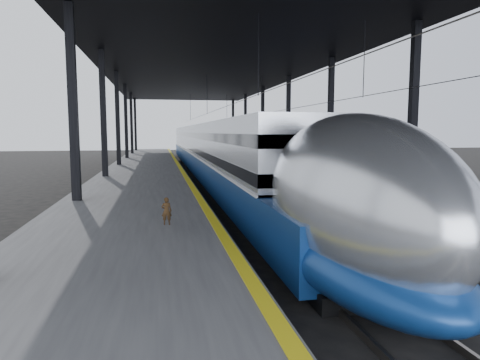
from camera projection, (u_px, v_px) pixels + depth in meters
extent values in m
plane|color=black|center=(234.00, 248.00, 14.26)|extent=(160.00, 160.00, 0.00)
cube|color=#4C4C4F|center=(144.00, 175.00, 33.07)|extent=(6.00, 80.00, 1.00)
cube|color=yellow|center=(181.00, 168.00, 33.54)|extent=(0.30, 80.00, 0.01)
cube|color=slate|center=(206.00, 179.00, 34.01)|extent=(0.08, 80.00, 0.16)
cube|color=slate|center=(224.00, 179.00, 34.28)|extent=(0.08, 80.00, 0.16)
cube|color=slate|center=(267.00, 178.00, 34.95)|extent=(0.08, 80.00, 0.16)
cube|color=slate|center=(284.00, 178.00, 35.22)|extent=(0.08, 80.00, 0.16)
cube|color=black|center=(73.00, 116.00, 17.55)|extent=(0.35, 0.35, 9.00)
cube|color=black|center=(413.00, 118.00, 20.43)|extent=(0.35, 0.35, 9.00)
cube|color=black|center=(104.00, 122.00, 27.31)|extent=(0.35, 0.35, 9.00)
cube|color=black|center=(330.00, 123.00, 30.19)|extent=(0.35, 0.35, 9.00)
cube|color=black|center=(118.00, 124.00, 37.07)|extent=(0.35, 0.35, 9.00)
cube|color=black|center=(288.00, 125.00, 39.95)|extent=(0.35, 0.35, 9.00)
cube|color=black|center=(126.00, 126.00, 46.83)|extent=(0.35, 0.35, 9.00)
cube|color=black|center=(263.00, 126.00, 49.71)|extent=(0.35, 0.35, 9.00)
cube|color=black|center=(132.00, 127.00, 56.59)|extent=(0.35, 0.35, 9.00)
cube|color=black|center=(245.00, 127.00, 59.47)|extent=(0.35, 0.35, 9.00)
cube|color=black|center=(135.00, 128.00, 66.35)|extent=(0.35, 0.35, 9.00)
cube|color=black|center=(233.00, 128.00, 69.23)|extent=(0.35, 0.35, 9.00)
cube|color=black|center=(213.00, 62.00, 33.10)|extent=(18.00, 75.00, 0.45)
cylinder|color=slate|center=(214.00, 111.00, 33.54)|extent=(0.03, 74.00, 0.03)
cylinder|color=slate|center=(276.00, 111.00, 34.47)|extent=(0.03, 74.00, 0.03)
cube|color=silver|center=(205.00, 147.00, 40.84)|extent=(2.99, 57.00, 4.13)
cube|color=navy|center=(207.00, 162.00, 39.52)|extent=(3.07, 62.00, 1.60)
cube|color=silver|center=(205.00, 152.00, 40.89)|extent=(3.10, 57.00, 0.10)
cube|color=black|center=(205.00, 135.00, 40.70)|extent=(3.03, 57.00, 0.43)
cube|color=black|center=(205.00, 147.00, 40.84)|extent=(3.03, 57.00, 0.43)
ellipsoid|color=silver|center=(349.00, 201.00, 10.11)|extent=(2.99, 8.40, 4.13)
ellipsoid|color=navy|center=(347.00, 250.00, 10.24)|extent=(3.07, 8.40, 1.75)
ellipsoid|color=black|center=(415.00, 178.00, 7.48)|extent=(1.55, 2.20, 0.93)
cube|color=black|center=(346.00, 283.00, 10.34)|extent=(2.27, 2.60, 0.40)
cube|color=black|center=(219.00, 181.00, 31.81)|extent=(2.27, 2.60, 0.40)
cube|color=navy|center=(297.00, 157.00, 29.44)|extent=(3.01, 18.00, 4.08)
cube|color=gray|center=(351.00, 166.00, 21.24)|extent=(3.06, 1.20, 4.14)
cube|color=black|center=(357.00, 148.00, 20.54)|extent=(1.83, 0.06, 0.91)
cube|color=#A40C1E|center=(356.00, 177.00, 20.69)|extent=(1.29, 0.06, 0.59)
cube|color=gray|center=(243.00, 147.00, 47.99)|extent=(3.01, 18.00, 4.08)
cube|color=gray|center=(219.00, 143.00, 66.53)|extent=(3.01, 18.00, 4.08)
cube|color=black|center=(331.00, 198.00, 23.81)|extent=(2.36, 2.40, 0.36)
cube|color=black|center=(249.00, 167.00, 45.28)|extent=(2.36, 2.40, 0.36)
imported|color=#462D17|center=(166.00, 211.00, 13.14)|extent=(0.34, 0.24, 0.86)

